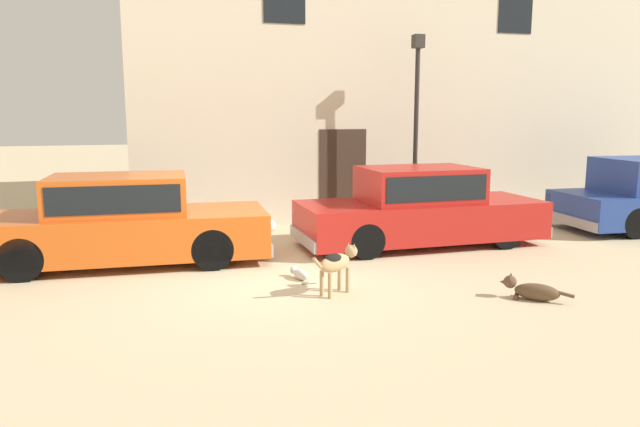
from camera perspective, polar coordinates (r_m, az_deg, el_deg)
ground_plane at (r=9.18m, az=-4.86°, el=-6.01°), size 80.00×80.00×0.00m
parked_sedan_nearest at (r=10.27m, az=-18.42°, el=-0.65°), size 4.86×1.93×1.47m
parked_sedan_second at (r=11.30m, az=9.53°, el=0.62°), size 4.70×1.71×1.47m
apartment_block at (r=17.14m, az=5.14°, el=13.42°), size 13.15×6.41×7.21m
stray_dog_spotted at (r=8.19m, az=1.64°, el=-4.70°), size 0.84×0.55×0.66m
stray_dog_tan at (r=8.49m, az=19.61°, el=-6.93°), size 0.76×0.69×0.33m
stray_cat at (r=8.99m, az=-1.95°, el=-5.80°), size 0.28×0.55×0.17m
street_lamp at (r=13.18m, az=9.22°, el=10.07°), size 0.22×0.22×4.09m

